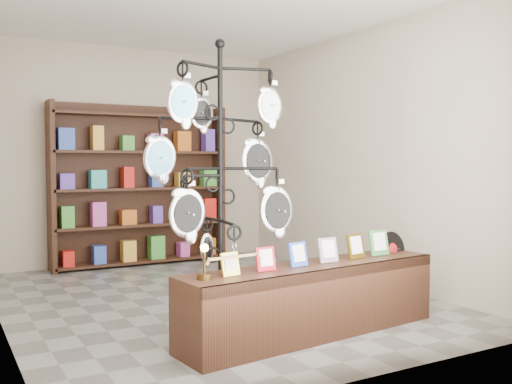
# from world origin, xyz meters

# --- Properties ---
(ground) EXTENTS (5.00, 5.00, 0.00)m
(ground) POSITION_xyz_m (0.00, 0.00, 0.00)
(ground) COLOR slate
(ground) RESTS_ON ground
(room_envelope) EXTENTS (5.00, 5.00, 5.00)m
(room_envelope) POSITION_xyz_m (0.00, 0.00, 1.85)
(room_envelope) COLOR #B5A791
(room_envelope) RESTS_ON ground
(display_tree) EXTENTS (1.21, 1.01, 2.35)m
(display_tree) POSITION_xyz_m (-0.56, -1.38, 1.36)
(display_tree) COLOR black
(display_tree) RESTS_ON ground
(front_shelf) EXTENTS (2.41, 0.73, 0.84)m
(front_shelf) POSITION_xyz_m (0.20, -1.55, 0.29)
(front_shelf) COLOR black
(front_shelf) RESTS_ON ground
(back_shelving) EXTENTS (2.42, 0.36, 2.20)m
(back_shelving) POSITION_xyz_m (0.00, 2.30, 1.03)
(back_shelving) COLOR black
(back_shelving) RESTS_ON ground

